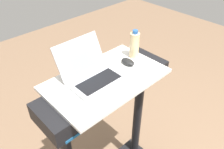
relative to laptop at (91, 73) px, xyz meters
The scene contains 4 objects.
desk_board 0.10m from the laptop, 35.86° to the right, with size 0.72×0.44×0.02m, color white.
laptop is the anchor object (origin of this frame).
computer_mouse 0.28m from the laptop, ahead, with size 0.06×0.10×0.03m, color black.
water_bottle 0.37m from the laptop, ahead, with size 0.06×0.06×0.20m.
Camera 1 is at (-0.72, -0.11, 2.00)m, focal length 36.50 mm.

